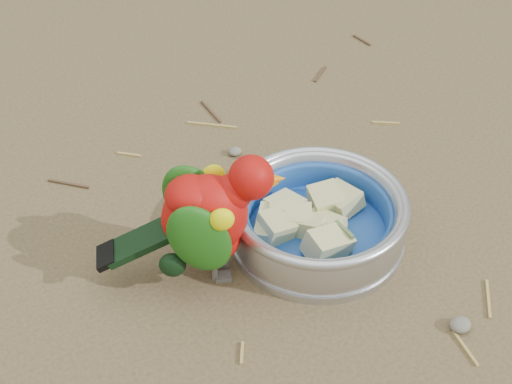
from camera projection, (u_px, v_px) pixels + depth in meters
ground at (280, 335)px, 0.79m from camera, size 60.00×60.00×0.00m
food_bowl at (317, 235)px, 0.89m from camera, size 0.20×0.20×0.02m
bowl_wall at (318, 216)px, 0.88m from camera, size 0.20×0.20×0.04m
fruit_wedges at (318, 220)px, 0.88m from camera, size 0.12×0.12×0.03m
lory_parrot at (209, 224)px, 0.81m from camera, size 0.20×0.15×0.15m
ground_debris at (280, 299)px, 0.83m from camera, size 0.90×0.80×0.01m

